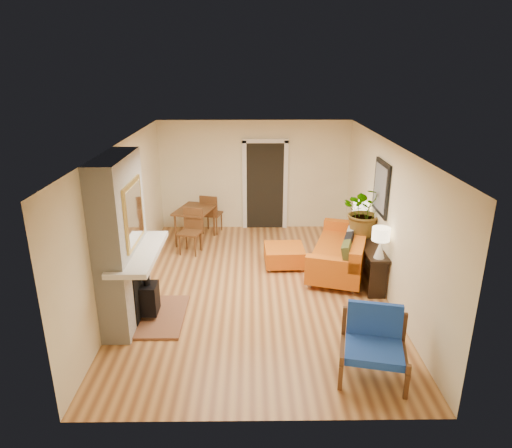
# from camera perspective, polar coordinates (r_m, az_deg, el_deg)

# --- Properties ---
(room_shell) EXTENTS (6.50, 6.50, 6.50)m
(room_shell) POSITION_cam_1_polar(r_m,az_deg,el_deg) (10.36, 3.20, 4.98)
(room_shell) COLOR tan
(room_shell) RESTS_ON ground
(fireplace) EXTENTS (1.09, 1.68, 2.60)m
(fireplace) POSITION_cam_1_polar(r_m,az_deg,el_deg) (7.14, -16.17, -2.59)
(fireplace) COLOR white
(fireplace) RESTS_ON ground
(sofa) EXTENTS (1.60, 2.43, 0.89)m
(sofa) POSITION_cam_1_polar(r_m,az_deg,el_deg) (9.04, 11.02, -3.27)
(sofa) COLOR silver
(sofa) RESTS_ON ground
(ottoman) EXTENTS (0.79, 0.79, 0.39)m
(ottoman) POSITION_cam_1_polar(r_m,az_deg,el_deg) (9.12, 3.55, -3.86)
(ottoman) COLOR silver
(ottoman) RESTS_ON ground
(blue_chair) EXTENTS (0.99, 0.98, 0.87)m
(blue_chair) POSITION_cam_1_polar(r_m,az_deg,el_deg) (6.25, 14.53, -13.75)
(blue_chair) COLOR brown
(blue_chair) RESTS_ON ground
(dining_table) EXTENTS (1.07, 1.80, 0.95)m
(dining_table) POSITION_cam_1_polar(r_m,az_deg,el_deg) (10.24, -7.24, 1.06)
(dining_table) COLOR brown
(dining_table) RESTS_ON ground
(console_table) EXTENTS (0.34, 1.85, 0.72)m
(console_table) POSITION_cam_1_polar(r_m,az_deg,el_deg) (8.73, 13.72, -2.99)
(console_table) COLOR black
(console_table) RESTS_ON ground
(lamp_near) EXTENTS (0.30, 0.30, 0.54)m
(lamp_near) POSITION_cam_1_polar(r_m,az_deg,el_deg) (7.87, 15.31, -1.84)
(lamp_near) COLOR white
(lamp_near) RESTS_ON console_table
(lamp_far) EXTENTS (0.30, 0.30, 0.54)m
(lamp_far) POSITION_cam_1_polar(r_m,az_deg,el_deg) (9.22, 12.91, 1.50)
(lamp_far) COLOR white
(lamp_far) RESTS_ON console_table
(houseplant) EXTENTS (0.89, 0.77, 0.98)m
(houseplant) POSITION_cam_1_polar(r_m,az_deg,el_deg) (8.79, 13.52, 1.63)
(houseplant) COLOR #1E5919
(houseplant) RESTS_ON console_table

